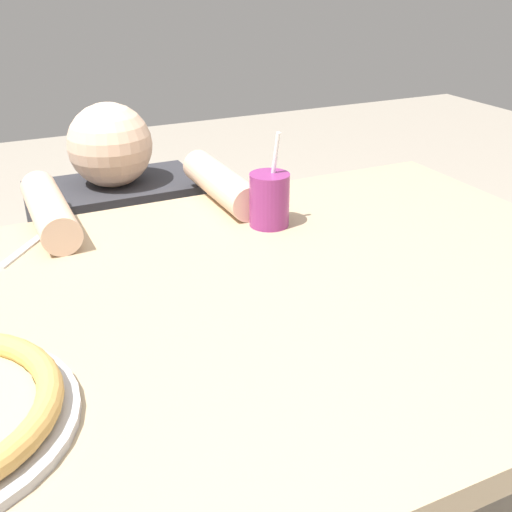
# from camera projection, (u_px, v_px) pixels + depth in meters

# --- Properties ---
(dining_table) EXTENTS (1.30, 0.87, 0.75)m
(dining_table) POSITION_uv_depth(u_px,v_px,m) (252.00, 352.00, 0.99)
(dining_table) COLOR tan
(dining_table) RESTS_ON ground
(drink_cup_colored) EXTENTS (0.08, 0.08, 0.18)m
(drink_cup_colored) POSITION_uv_depth(u_px,v_px,m) (269.00, 199.00, 1.16)
(drink_cup_colored) COLOR #8C2D72
(drink_cup_colored) RESTS_ON dining_table
(fork) EXTENTS (0.14, 0.17, 0.00)m
(fork) POSITION_uv_depth(u_px,v_px,m) (36.00, 240.00, 1.11)
(fork) COLOR silver
(fork) RESTS_ON dining_table
(diner_seated) EXTENTS (0.42, 0.52, 0.92)m
(diner_seated) POSITION_uv_depth(u_px,v_px,m) (128.00, 306.00, 1.56)
(diner_seated) COLOR #333847
(diner_seated) RESTS_ON ground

